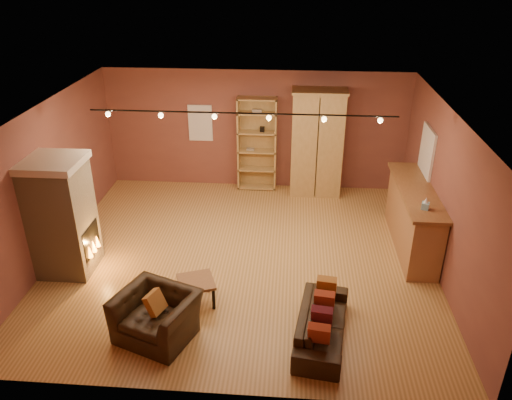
# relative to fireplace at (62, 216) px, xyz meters

# --- Properties ---
(floor) EXTENTS (7.00, 7.00, 0.00)m
(floor) POSITION_rel_fireplace_xyz_m (3.04, 0.60, -1.06)
(floor) COLOR #9F7138
(floor) RESTS_ON ground
(ceiling) EXTENTS (7.00, 7.00, 0.00)m
(ceiling) POSITION_rel_fireplace_xyz_m (3.04, 0.60, 1.74)
(ceiling) COLOR brown
(ceiling) RESTS_ON back_wall
(back_wall) EXTENTS (7.00, 0.02, 2.80)m
(back_wall) POSITION_rel_fireplace_xyz_m (3.04, 3.85, 0.34)
(back_wall) COLOR brown
(back_wall) RESTS_ON floor
(left_wall) EXTENTS (0.02, 6.50, 2.80)m
(left_wall) POSITION_rel_fireplace_xyz_m (-0.46, 0.60, 0.34)
(left_wall) COLOR brown
(left_wall) RESTS_ON floor
(right_wall) EXTENTS (0.02, 6.50, 2.80)m
(right_wall) POSITION_rel_fireplace_xyz_m (6.54, 0.60, 0.34)
(right_wall) COLOR brown
(right_wall) RESTS_ON floor
(fireplace) EXTENTS (1.01, 0.98, 2.12)m
(fireplace) POSITION_rel_fireplace_xyz_m (0.00, 0.00, 0.00)
(fireplace) COLOR tan
(fireplace) RESTS_ON floor
(back_window) EXTENTS (0.56, 0.04, 0.86)m
(back_window) POSITION_rel_fireplace_xyz_m (1.74, 3.83, 0.49)
(back_window) COLOR white
(back_window) RESTS_ON back_wall
(bookcase) EXTENTS (0.91, 0.35, 2.22)m
(bookcase) POSITION_rel_fireplace_xyz_m (3.08, 3.73, 0.07)
(bookcase) COLOR tan
(bookcase) RESTS_ON floor
(armoire) EXTENTS (1.21, 0.69, 2.47)m
(armoire) POSITION_rel_fireplace_xyz_m (4.46, 3.54, 0.18)
(armoire) COLOR tan
(armoire) RESTS_ON floor
(bar_counter) EXTENTS (0.68, 2.57, 1.23)m
(bar_counter) POSITION_rel_fireplace_xyz_m (6.24, 1.24, -0.44)
(bar_counter) COLOR #A9774D
(bar_counter) RESTS_ON floor
(tissue_box) EXTENTS (0.17, 0.17, 0.23)m
(tissue_box) POSITION_rel_fireplace_xyz_m (6.19, 0.43, 0.26)
(tissue_box) COLOR #87C2D8
(tissue_box) RESTS_ON bar_counter
(right_window) EXTENTS (0.05, 0.90, 1.00)m
(right_window) POSITION_rel_fireplace_xyz_m (6.51, 2.00, 0.59)
(right_window) COLOR white
(right_window) RESTS_ON right_wall
(loveseat) EXTENTS (0.73, 1.76, 0.73)m
(loveseat) POSITION_rel_fireplace_xyz_m (4.44, -1.48, -0.71)
(loveseat) COLOR black
(loveseat) RESTS_ON floor
(armchair) EXTENTS (1.28, 1.06, 0.96)m
(armchair) POSITION_rel_fireplace_xyz_m (2.01, -1.62, -0.58)
(armchair) COLOR black
(armchair) RESTS_ON floor
(coffee_table) EXTENTS (0.72, 0.72, 0.43)m
(coffee_table) POSITION_rel_fireplace_xyz_m (2.44, -0.81, -0.70)
(coffee_table) COLOR brown
(coffee_table) RESTS_ON floor
(track_rail) EXTENTS (5.20, 0.09, 0.13)m
(track_rail) POSITION_rel_fireplace_xyz_m (3.04, 0.80, 1.63)
(track_rail) COLOR black
(track_rail) RESTS_ON ceiling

